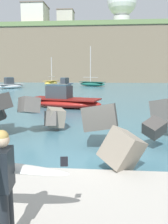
{
  "coord_description": "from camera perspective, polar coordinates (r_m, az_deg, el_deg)",
  "views": [
    {
      "loc": [
        -0.03,
        -7.66,
        2.8
      ],
      "look_at": [
        -0.72,
        0.5,
        1.4
      ],
      "focal_mm": 37.14,
      "sensor_mm": 36.0,
      "label": 1
    }
  ],
  "objects": [
    {
      "name": "boat_mid_right",
      "position": [
        42.67,
        -4.98,
        6.7
      ],
      "size": [
        3.08,
        6.31,
        1.88
      ],
      "color": "navy",
      "rests_on": "ground"
    },
    {
      "name": "station_building_west",
      "position": [
        76.15,
        -11.76,
        22.18
      ],
      "size": [
        6.77,
        8.16,
        6.04
      ],
      "color": "beige",
      "rests_on": "headland_bluff"
    },
    {
      "name": "station_building_central",
      "position": [
        79.6,
        -4.49,
        21.64
      ],
      "size": [
        5.17,
        5.52,
        5.65
      ],
      "color": "#B2ADA3",
      "rests_on": "headland_bluff"
    },
    {
      "name": "boat_mid_left",
      "position": [
        47.75,
        2.02,
        6.99
      ],
      "size": [
        6.08,
        4.68,
        8.0
      ],
      "color": "#1E6656",
      "rests_on": "ground"
    },
    {
      "name": "surfer_with_board",
      "position": [
        3.76,
        -19.07,
        -14.81
      ],
      "size": [
        2.12,
        1.27,
        1.78
      ],
      "color": "black",
      "rests_on": "walkway_path"
    },
    {
      "name": "ground_plane",
      "position": [
        8.16,
        4.8,
        -10.41
      ],
      "size": [
        400.0,
        400.0,
        0.0
      ],
      "primitive_type": "plane",
      "color": "#42707F"
    },
    {
      "name": "radar_dome",
      "position": [
        79.13,
        9.33,
        24.84
      ],
      "size": [
        8.93,
        8.93,
        12.31
      ],
      "color": "silver",
      "rests_on": "headland_bluff"
    },
    {
      "name": "boat_near_right",
      "position": [
        50.28,
        -8.09,
        7.1
      ],
      "size": [
        3.14,
        4.73,
        5.95
      ],
      "color": "#EAC64C",
      "rests_on": "ground"
    },
    {
      "name": "boat_near_left",
      "position": [
        42.97,
        -17.57,
        6.35
      ],
      "size": [
        4.21,
        4.82,
        1.97
      ],
      "color": "white",
      "rests_on": "ground"
    },
    {
      "name": "breakwater_jetty",
      "position": [
        9.06,
        12.75,
        -0.24
      ],
      "size": [
        29.78,
        5.98,
        3.29
      ],
      "color": "#3D3A38",
      "rests_on": "ground"
    },
    {
      "name": "headland_bluff",
      "position": [
        81.28,
        -5.18,
        13.52
      ],
      "size": [
        108.77,
        31.26,
        16.45
      ],
      "color": "#756651",
      "rests_on": "ground"
    },
    {
      "name": "boat_far_centre",
      "position": [
        18.7,
        -5.05,
        2.86
      ],
      "size": [
        6.48,
        3.69,
        1.88
      ],
      "color": "maroon",
      "rests_on": "ground"
    }
  ]
}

